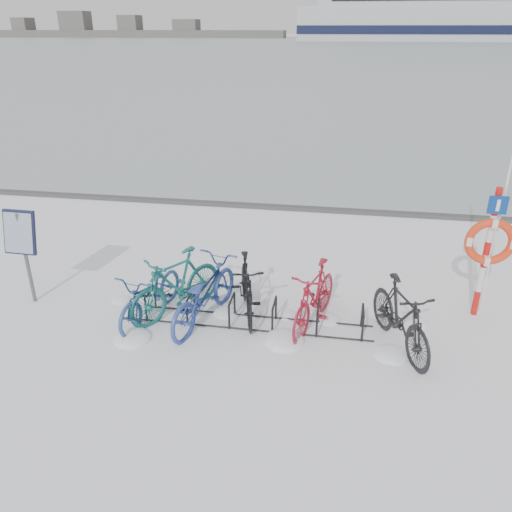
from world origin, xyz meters
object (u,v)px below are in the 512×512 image
Objects in this scene: cruise_ferry at (486,5)px; info_board at (21,238)px; lifebuoy_station at (490,242)px; bike_rack at (253,314)px.

info_board is at bearing -104.58° from cruise_ferry.
lifebuoy_station is 211.22m from cruise_ferry.
cruise_ferry reaches higher than lifebuoy_station.
lifebuoy_station is 0.03× the size of cruise_ferry.
cruise_ferry is at bearing 76.48° from bike_rack.
info_board is at bearing -173.93° from lifebuoy_station.
cruise_ferry reaches higher than info_board.
bike_rack is at bearing -166.55° from lifebuoy_station.
cruise_ferry is (49.70, 206.78, 12.09)m from bike_rack.
bike_rack is 0.96× the size of lifebuoy_station.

